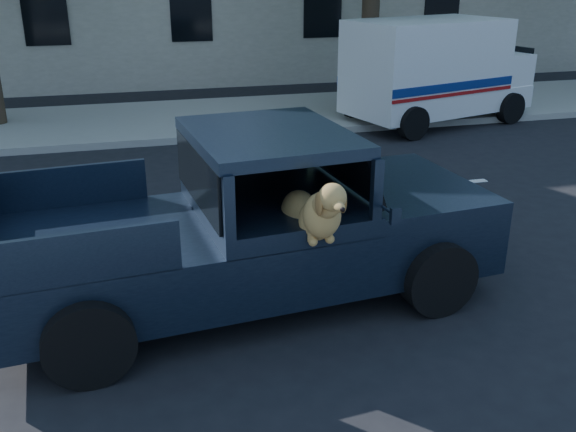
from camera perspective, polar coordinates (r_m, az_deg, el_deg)
ground at (r=7.08m, az=-2.41°, el=-8.45°), size 120.00×120.00×0.00m
far_sidewalk at (r=15.64m, az=-9.94°, el=8.43°), size 60.00×4.00×0.15m
lane_stripes at (r=10.57m, az=4.12°, el=1.96°), size 21.60×0.14×0.01m
pickup_truck at (r=7.06m, az=-4.18°, el=-2.71°), size 5.51×2.90×1.91m
mail_truck at (r=15.61m, az=12.88°, el=11.81°), size 4.71×3.17×2.38m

